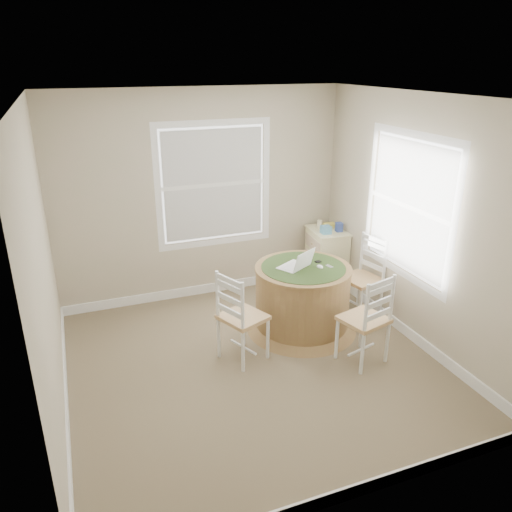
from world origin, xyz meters
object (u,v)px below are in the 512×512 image
chair_near (364,319)px  laptop (296,265)px  round_table (302,296)px  chair_right (361,279)px  corner_chest (326,257)px  chair_left (243,317)px

chair_near → laptop: size_ratio=2.19×
round_table → chair_near: bearing=-82.1°
round_table → chair_right: chair_right is taller
round_table → laptop: 0.39m
laptop → chair_right: bearing=152.7°
corner_chest → round_table: bearing=-126.1°
chair_left → chair_near: bearing=-136.5°
chair_right → laptop: laptop is taller
chair_left → chair_right: 1.66m
chair_left → corner_chest: bearing=-75.1°
chair_left → corner_chest: size_ratio=1.21×
chair_near → corner_chest: chair_near is taller
chair_left → laptop: size_ratio=2.19×
chair_right → laptop: (-0.88, -0.04, 0.32)m
chair_right → chair_left: bearing=-89.7°
chair_right → corner_chest: 0.93m
chair_right → corner_chest: chair_right is taller
chair_left → laptop: 0.87m
round_table → chair_right: (0.79, 0.05, 0.06)m
chair_near → chair_right: bearing=-135.9°
chair_left → corner_chest: 2.11m
round_table → laptop: laptop is taller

